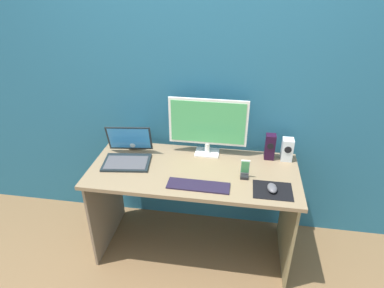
{
  "coord_description": "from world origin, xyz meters",
  "views": [
    {
      "loc": [
        0.29,
        -1.94,
        2.03
      ],
      "look_at": [
        -0.01,
        -0.02,
        0.96
      ],
      "focal_mm": 31.01,
      "sensor_mm": 36.0,
      "label": 1
    }
  ],
  "objects_px": {
    "speaker_near_monitor": "(270,147)",
    "keyboard_external": "(198,186)",
    "fishbowl": "(134,138)",
    "phone_in_dock": "(245,171)",
    "speaker_right": "(287,149)",
    "laptop": "(128,154)",
    "mouse": "(272,188)",
    "monitor": "(208,125)"
  },
  "relations": [
    {
      "from": "monitor",
      "to": "laptop",
      "type": "height_order",
      "value": "monitor"
    },
    {
      "from": "fishbowl",
      "to": "speaker_near_monitor",
      "type": "bearing_deg",
      "value": -0.54
    },
    {
      "from": "monitor",
      "to": "mouse",
      "type": "xyz_separation_m",
      "value": [
        0.46,
        -0.4,
        -0.22
      ]
    },
    {
      "from": "fishbowl",
      "to": "keyboard_external",
      "type": "height_order",
      "value": "fishbowl"
    },
    {
      "from": "monitor",
      "to": "keyboard_external",
      "type": "height_order",
      "value": "monitor"
    },
    {
      "from": "speaker_right",
      "to": "laptop",
      "type": "xyz_separation_m",
      "value": [
        -1.15,
        -0.19,
        -0.04
      ]
    },
    {
      "from": "fishbowl",
      "to": "mouse",
      "type": "height_order",
      "value": "fishbowl"
    },
    {
      "from": "monitor",
      "to": "phone_in_dock",
      "type": "bearing_deg",
      "value": -44.32
    },
    {
      "from": "monitor",
      "to": "fishbowl",
      "type": "xyz_separation_m",
      "value": [
        -0.58,
        0.01,
        -0.16
      ]
    },
    {
      "from": "speaker_right",
      "to": "mouse",
      "type": "bearing_deg",
      "value": -106.66
    },
    {
      "from": "laptop",
      "to": "fishbowl",
      "type": "relative_size",
      "value": 2.23
    },
    {
      "from": "fishbowl",
      "to": "keyboard_external",
      "type": "relative_size",
      "value": 0.4
    },
    {
      "from": "speaker_near_monitor",
      "to": "keyboard_external",
      "type": "relative_size",
      "value": 0.47
    },
    {
      "from": "monitor",
      "to": "speaker_right",
      "type": "distance_m",
      "value": 0.61
    },
    {
      "from": "fishbowl",
      "to": "monitor",
      "type": "bearing_deg",
      "value": -1.07
    },
    {
      "from": "monitor",
      "to": "laptop",
      "type": "relative_size",
      "value": 1.56
    },
    {
      "from": "speaker_near_monitor",
      "to": "mouse",
      "type": "relative_size",
      "value": 1.94
    },
    {
      "from": "speaker_near_monitor",
      "to": "phone_in_dock",
      "type": "height_order",
      "value": "speaker_near_monitor"
    },
    {
      "from": "speaker_right",
      "to": "speaker_near_monitor",
      "type": "distance_m",
      "value": 0.12
    },
    {
      "from": "speaker_near_monitor",
      "to": "phone_in_dock",
      "type": "distance_m",
      "value": 0.33
    },
    {
      "from": "speaker_right",
      "to": "fishbowl",
      "type": "bearing_deg",
      "value": 179.51
    },
    {
      "from": "keyboard_external",
      "to": "phone_in_dock",
      "type": "height_order",
      "value": "phone_in_dock"
    },
    {
      "from": "speaker_near_monitor",
      "to": "keyboard_external",
      "type": "bearing_deg",
      "value": -137.31
    },
    {
      "from": "monitor",
      "to": "speaker_right",
      "type": "height_order",
      "value": "monitor"
    },
    {
      "from": "speaker_near_monitor",
      "to": "laptop",
      "type": "height_order",
      "value": "laptop"
    },
    {
      "from": "keyboard_external",
      "to": "speaker_right",
      "type": "bearing_deg",
      "value": 36.87
    },
    {
      "from": "laptop",
      "to": "mouse",
      "type": "distance_m",
      "value": 1.05
    },
    {
      "from": "speaker_right",
      "to": "fishbowl",
      "type": "distance_m",
      "value": 1.16
    },
    {
      "from": "speaker_near_monitor",
      "to": "fishbowl",
      "type": "relative_size",
      "value": 1.17
    },
    {
      "from": "monitor",
      "to": "fishbowl",
      "type": "distance_m",
      "value": 0.6
    },
    {
      "from": "speaker_right",
      "to": "mouse",
      "type": "distance_m",
      "value": 0.43
    },
    {
      "from": "laptop",
      "to": "fishbowl",
      "type": "bearing_deg",
      "value": 93.09
    },
    {
      "from": "speaker_right",
      "to": "laptop",
      "type": "distance_m",
      "value": 1.17
    },
    {
      "from": "keyboard_external",
      "to": "phone_in_dock",
      "type": "xyz_separation_m",
      "value": [
        0.29,
        0.15,
        0.04
      ]
    },
    {
      "from": "keyboard_external",
      "to": "phone_in_dock",
      "type": "relative_size",
      "value": 2.96
    },
    {
      "from": "fishbowl",
      "to": "keyboard_external",
      "type": "xyz_separation_m",
      "value": [
        0.57,
        -0.44,
        -0.07
      ]
    },
    {
      "from": "laptop",
      "to": "phone_in_dock",
      "type": "bearing_deg",
      "value": -6.22
    },
    {
      "from": "mouse",
      "to": "keyboard_external",
      "type": "bearing_deg",
      "value": 176.38
    },
    {
      "from": "speaker_right",
      "to": "laptop",
      "type": "height_order",
      "value": "laptop"
    },
    {
      "from": "mouse",
      "to": "phone_in_dock",
      "type": "bearing_deg",
      "value": 137.91
    },
    {
      "from": "keyboard_external",
      "to": "mouse",
      "type": "height_order",
      "value": "mouse"
    },
    {
      "from": "speaker_right",
      "to": "speaker_near_monitor",
      "type": "relative_size",
      "value": 0.87
    }
  ]
}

